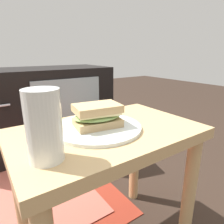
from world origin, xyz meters
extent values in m
cube|color=tan|center=(0.00, 0.00, 0.44)|extent=(0.56, 0.36, 0.04)
cylinder|color=tan|center=(0.25, -0.14, 0.21)|extent=(0.04, 0.04, 0.43)
cylinder|color=tan|center=(-0.25, 0.14, 0.21)|extent=(0.04, 0.04, 0.43)
cylinder|color=tan|center=(0.25, 0.14, 0.21)|extent=(0.04, 0.04, 0.43)
cube|color=black|center=(0.05, 0.95, 0.29)|extent=(0.96, 0.44, 0.58)
cube|color=#8C9EA8|center=(0.17, 0.72, 0.30)|extent=(0.45, 0.01, 0.44)
cylinder|color=silver|center=(-0.21, 0.72, 0.41)|extent=(0.08, 0.01, 0.01)
cylinder|color=silver|center=(-0.21, 0.72, 0.19)|extent=(0.08, 0.01, 0.01)
cylinder|color=silver|center=(-0.02, 0.02, 0.47)|extent=(0.26, 0.26, 0.01)
cube|color=tan|center=(-0.02, 0.02, 0.48)|extent=(0.15, 0.11, 0.02)
ellipsoid|color=#8CB260|center=(-0.02, 0.02, 0.50)|extent=(0.16, 0.12, 0.02)
cube|color=beige|center=(-0.02, 0.02, 0.51)|extent=(0.14, 0.11, 0.01)
cube|color=tan|center=(-0.02, 0.02, 0.53)|extent=(0.14, 0.11, 0.02)
cylinder|color=silver|center=(-0.20, -0.08, 0.54)|extent=(0.07, 0.07, 0.15)
cylinder|color=#B26014|center=(-0.20, -0.08, 0.53)|extent=(0.07, 0.07, 0.12)
cylinder|color=white|center=(-0.20, -0.08, 0.59)|extent=(0.07, 0.07, 0.01)
cube|color=tan|center=(0.31, 0.47, 0.17)|extent=(0.22, 0.21, 0.33)
cube|color=tan|center=(0.31, 0.47, 0.34)|extent=(0.21, 0.19, 0.03)
camera|label=1|loc=(-0.30, -0.47, 0.68)|focal=31.63mm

